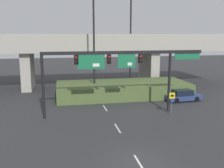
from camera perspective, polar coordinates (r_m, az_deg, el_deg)
The scene contains 9 objects.
ground_plane at distance 17.93m, azimuth 5.71°, elevation -16.40°, with size 160.00×160.00×0.00m, color #2D2D30.
lane_markings at distance 29.64m, azimuth -1.52°, elevation -5.26°, with size 0.14×28.68×0.01m.
signal_gantry at distance 26.40m, azimuth 1.50°, elevation 4.57°, with size 16.55×0.44×6.55m.
speed_limit_sign at distance 27.34m, azimuth 12.89°, elevation -3.48°, with size 0.60×0.11×2.43m.
highway_light_pole_near at distance 34.11m, azimuth -3.99°, elevation 11.57°, with size 0.70×0.36×16.60m.
highway_light_pole_far at distance 39.97m, azimuth 4.08°, elevation 11.38°, with size 0.70×0.36×16.52m.
overpass_bridge at distance 41.82m, azimuth -4.68°, elevation 7.75°, with size 45.53×8.35×8.26m.
grass_embankment at distance 35.30m, azimuth 2.35°, elevation -1.15°, with size 17.46×7.09×1.81m.
parked_sedan_near_right at distance 33.84m, azimuth 15.17°, elevation -2.45°, with size 4.59×2.13×1.45m.
Camera 1 is at (-4.76, -15.24, 8.15)m, focal length 42.00 mm.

